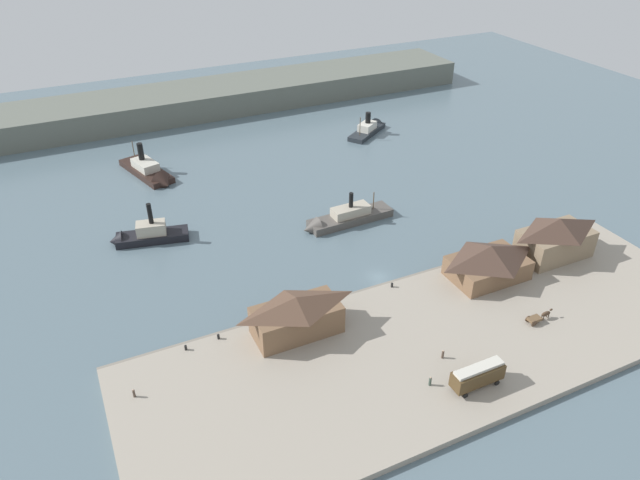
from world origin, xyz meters
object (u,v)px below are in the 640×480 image
at_px(mooring_post_center_east, 186,348).
at_px(ferry_mid_harbor, 370,128).
at_px(horse_cart, 539,317).
at_px(ferry_moored_east, 342,219).
at_px(ferry_shed_east_terminal, 556,237).
at_px(mooring_post_east, 583,227).
at_px(mooring_post_center_west, 218,337).
at_px(ferry_near_quay, 151,173).
at_px(mooring_post_west, 392,285).
at_px(ferry_shed_west_terminal, 296,315).
at_px(pedestrian_at_waters_edge, 430,381).
at_px(ferry_moored_west, 145,235).
at_px(pedestrian_by_tram, 134,393).
at_px(ferry_shed_central_terminal, 489,261).
at_px(street_tram, 478,375).
at_px(pedestrian_near_east_shed, 443,354).

distance_m(mooring_post_center_east, ferry_mid_harbor, 107.37).
xyz_separation_m(horse_cart, ferry_moored_east, (-15.38, 47.24, -0.77)).
relative_size(ferry_shed_east_terminal, horse_cart, 2.81).
xyz_separation_m(ferry_shed_east_terminal, mooring_post_center_east, (-76.77, 4.62, -4.04)).
height_order(horse_cart, mooring_post_east, horse_cart).
bearing_deg(mooring_post_center_west, ferry_near_quay, 87.56).
xyz_separation_m(mooring_post_center_east, ferry_moored_east, (43.63, 27.48, -0.29)).
bearing_deg(mooring_post_center_east, mooring_post_west, 0.29).
xyz_separation_m(ferry_shed_west_terminal, ferry_shed_east_terminal, (58.03, -0.78, 0.64)).
xyz_separation_m(pedestrian_at_waters_edge, ferry_moored_west, (-31.69, 63.84, -0.45)).
bearing_deg(ferry_moored_east, ferry_shed_east_terminal, -44.09).
height_order(mooring_post_east, ferry_near_quay, ferry_near_quay).
relative_size(pedestrian_by_tram, mooring_post_center_west, 1.74).
height_order(ferry_shed_central_terminal, mooring_post_west, ferry_shed_central_terminal).
relative_size(ferry_shed_east_terminal, mooring_post_center_west, 16.86).
bearing_deg(ferry_shed_central_terminal, ferry_moored_east, 116.07).
bearing_deg(mooring_post_east, ferry_shed_east_terminal, -160.34).
relative_size(pedestrian_at_waters_edge, mooring_post_center_east, 1.93).
height_order(ferry_shed_central_terminal, ferry_mid_harbor, ferry_shed_central_terminal).
bearing_deg(mooring_post_center_west, ferry_shed_east_terminal, -3.96).
height_order(ferry_shed_central_terminal, mooring_post_east, ferry_shed_central_terminal).
relative_size(ferry_shed_west_terminal, ferry_shed_central_terminal, 1.02).
distance_m(street_tram, ferry_near_quay, 103.25).
bearing_deg(mooring_post_center_east, pedestrian_near_east_shed, -27.96).
bearing_deg(pedestrian_at_waters_edge, pedestrian_near_east_shed, 37.80).
xyz_separation_m(mooring_post_center_east, mooring_post_west, (40.61, 0.21, 0.00)).
xyz_separation_m(pedestrian_by_tram, ferry_moored_west, (10.69, 46.38, -0.38)).
xyz_separation_m(pedestrian_near_east_shed, mooring_post_east, (52.98, 20.60, -0.30)).
xyz_separation_m(street_tram, pedestrian_by_tram, (-48.83, 20.65, -1.66)).
bearing_deg(pedestrian_at_waters_edge, ferry_shed_central_terminal, 36.08).
distance_m(pedestrian_by_tram, ferry_mid_harbor, 119.20).
bearing_deg(pedestrian_near_east_shed, mooring_post_center_east, 152.04).
xyz_separation_m(pedestrian_by_tram, mooring_post_west, (50.39, 7.08, -0.27)).
xyz_separation_m(mooring_post_west, ferry_moored_east, (3.02, 27.27, -0.29)).
xyz_separation_m(horse_cart, ferry_near_quay, (-50.21, 90.93, -0.82)).
relative_size(street_tram, ferry_moored_east, 0.39).
height_order(street_tram, ferry_near_quay, ferry_near_quay).
distance_m(ferry_shed_central_terminal, ferry_moored_west, 73.46).
distance_m(ferry_moored_west, ferry_near_quay, 32.63).
relative_size(ferry_moored_west, ferry_near_quay, 0.77).
bearing_deg(ferry_shed_central_terminal, horse_cart, -91.55).
distance_m(pedestrian_at_waters_edge, mooring_post_center_west, 36.40).
xyz_separation_m(pedestrian_by_tram, ferry_near_quay, (18.58, 78.04, -0.61)).
bearing_deg(street_tram, horse_cart, 21.24).
distance_m(ferry_shed_central_terminal, pedestrian_by_tram, 69.29).
distance_m(ferry_shed_east_terminal, mooring_post_east, 15.59).
bearing_deg(ferry_shed_west_terminal, mooring_post_center_west, 162.29).
distance_m(ferry_shed_west_terminal, ferry_near_quay, 75.76).
relative_size(pedestrian_at_waters_edge, pedestrian_by_tram, 1.11).
relative_size(mooring_post_center_east, mooring_post_center_west, 1.00).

